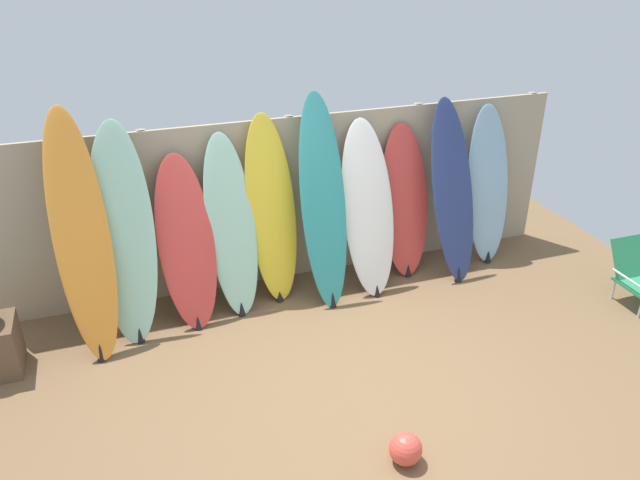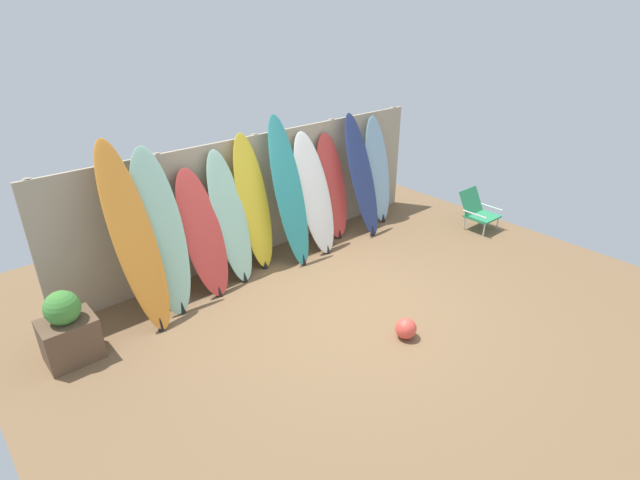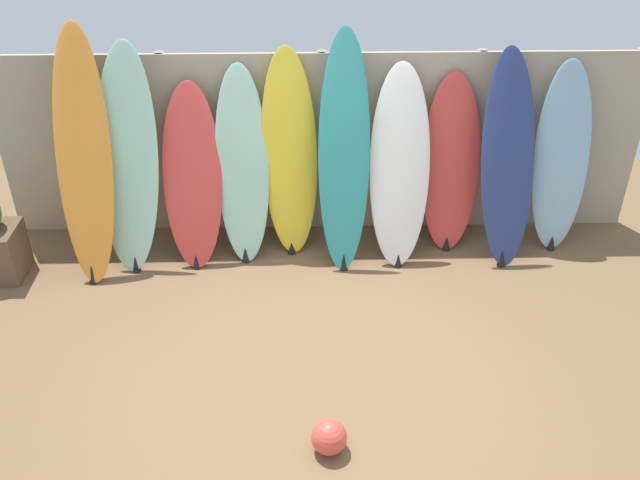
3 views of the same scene
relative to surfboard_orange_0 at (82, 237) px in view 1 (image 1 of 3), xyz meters
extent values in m
plane|color=brown|center=(2.08, -1.46, -1.06)|extent=(7.68, 7.68, 0.00)
cube|color=tan|center=(2.08, 0.54, -0.16)|extent=(6.08, 0.04, 1.80)
cylinder|color=gray|center=(0.64, 0.58, -0.16)|extent=(0.10, 0.10, 1.80)
cylinder|color=gray|center=(2.08, 0.58, -0.16)|extent=(0.10, 0.10, 1.80)
cylinder|color=gray|center=(3.52, 0.58, -0.16)|extent=(0.10, 0.10, 1.80)
cylinder|color=gray|center=(4.96, 0.58, -0.16)|extent=(0.10, 0.10, 1.80)
ellipsoid|color=orange|center=(0.00, 0.00, 0.01)|extent=(0.54, 0.95, 2.15)
cone|color=black|center=(0.00, -0.39, -0.97)|extent=(0.08, 0.08, 0.17)
ellipsoid|color=#9ED6BC|center=(0.36, 0.08, -0.07)|extent=(0.62, 0.76, 1.99)
cone|color=black|center=(0.36, -0.22, -0.98)|extent=(0.08, 0.08, 0.15)
ellipsoid|color=#D13D38|center=(0.90, 0.11, -0.26)|extent=(0.55, 0.69, 1.61)
cone|color=black|center=(0.90, -0.18, -0.99)|extent=(0.08, 0.08, 0.13)
ellipsoid|color=#9ED6BC|center=(1.35, 0.17, -0.18)|extent=(0.51, 0.63, 1.76)
cone|color=black|center=(1.35, -0.09, -0.98)|extent=(0.08, 0.08, 0.15)
ellipsoid|color=yellow|center=(1.79, 0.24, -0.11)|extent=(0.56, 0.54, 1.91)
cone|color=black|center=(1.79, 0.04, -1.00)|extent=(0.08, 0.08, 0.11)
ellipsoid|color=teal|center=(2.27, 0.07, -0.02)|extent=(0.48, 0.73, 2.09)
cone|color=black|center=(2.27, -0.24, -0.97)|extent=(0.08, 0.08, 0.16)
ellipsoid|color=white|center=(2.78, 0.12, -0.18)|extent=(0.58, 0.76, 1.77)
cone|color=black|center=(2.78, -0.20, -0.99)|extent=(0.08, 0.08, 0.12)
ellipsoid|color=#D13D38|center=(3.28, 0.27, -0.24)|extent=(0.54, 0.46, 1.65)
cone|color=black|center=(3.28, 0.07, -0.99)|extent=(0.08, 0.08, 0.14)
ellipsoid|color=navy|center=(3.75, 0.08, -0.11)|extent=(0.55, 0.73, 1.91)
cone|color=black|center=(3.75, -0.21, -0.97)|extent=(0.08, 0.08, 0.16)
ellipsoid|color=#8CB7D6|center=(4.29, 0.24, -0.17)|extent=(0.53, 0.46, 1.78)
cone|color=black|center=(4.29, 0.05, -0.98)|extent=(0.08, 0.08, 0.14)
cylinder|color=silver|center=(5.10, -1.04, -0.95)|extent=(0.02, 0.02, 0.22)
cube|color=#2D8C59|center=(5.30, -0.99, -0.64)|extent=(0.46, 0.24, 0.41)
cylinder|color=silver|center=(5.06, -1.23, -0.72)|extent=(0.02, 0.44, 0.02)
sphere|color=#E54C3F|center=(2.07, -2.34, -0.94)|extent=(0.25, 0.25, 0.25)
camera|label=1|loc=(0.39, -5.29, 2.48)|focal=35.00mm
camera|label=2|loc=(-1.73, -5.23, 2.47)|focal=28.00mm
camera|label=3|loc=(1.93, -5.62, 2.79)|focal=40.00mm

